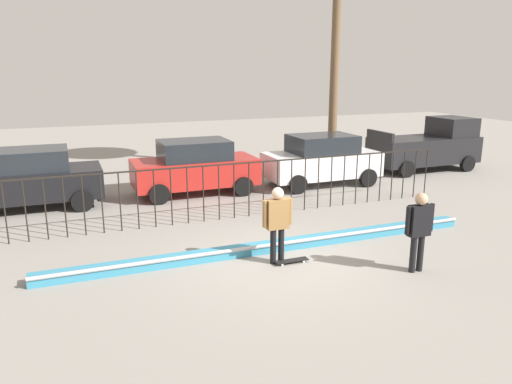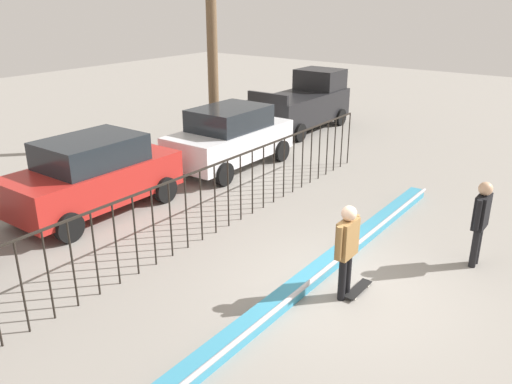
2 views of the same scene
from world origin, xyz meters
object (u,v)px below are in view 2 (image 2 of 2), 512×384
Objects in this scene: skateboard at (358,289)px; parked_car_white at (230,137)px; pickup_truck at (304,103)px; skateboarder at (347,244)px; camera_operator at (481,216)px; parked_car_red at (94,175)px.

parked_car_white reaches higher than skateboard.
skateboarder is at bearing -143.69° from pickup_truck.
parked_car_red is at bearing -21.31° from camera_operator.
skateboard is 0.19× the size of parked_car_white.
skateboard is 0.45× the size of camera_operator.
parked_car_red is 4.84m from parked_car_white.
pickup_truck reaches higher than skateboard.
skateboarder is 0.38× the size of pickup_truck.
skateboard is at bearing -84.15° from parked_car_red.
parked_car_white is (4.40, 6.60, 0.91)m from skateboard.
parked_car_red is at bearing 64.75° from skateboarder.
pickup_truck is (7.72, 8.80, -0.03)m from camera_operator.
camera_operator reaches higher than skateboard.
parked_car_red is (-0.11, 6.89, -0.10)m from skateboarder.
skateboard is 7.10m from parked_car_red.
parked_car_white is at bearing -170.80° from pickup_truck.
skateboard is 7.99m from parked_car_white.
skateboarder and camera_operator have the same top height.
pickup_truck is at bearing 58.03° from skateboard.
parked_car_white is at bearing 27.78° from skateboarder.
pickup_truck is (10.37, 7.24, -0.03)m from skateboarder.
camera_operator is (2.64, -1.56, 0.00)m from skateboarder.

